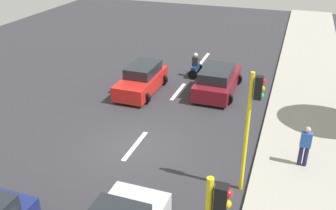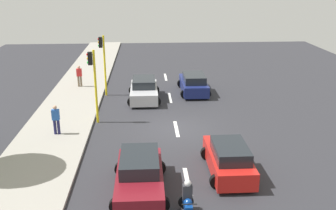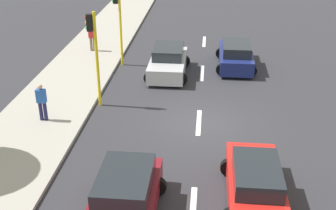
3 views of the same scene
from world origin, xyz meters
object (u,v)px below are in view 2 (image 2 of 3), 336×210
(car_dark_blue, at_px, (194,84))
(car_red, at_px, (229,159))
(pedestrian_near_signal, at_px, (79,75))
(motorcycle, at_px, (188,202))
(traffic_light_midblock, at_px, (103,57))
(car_silver, at_px, (144,90))
(traffic_light_corner, at_px, (93,76))
(car_maroon, at_px, (140,176))
(pedestrian_by_tree, at_px, (56,119))

(car_dark_blue, bearing_deg, car_red, 90.21)
(car_dark_blue, xyz_separation_m, pedestrian_near_signal, (8.91, -1.76, 0.35))
(car_dark_blue, distance_m, pedestrian_near_signal, 9.09)
(car_red, relative_size, pedestrian_near_signal, 2.42)
(motorcycle, relative_size, pedestrian_near_signal, 0.91)
(motorcycle, height_order, traffic_light_midblock, traffic_light_midblock)
(car_silver, distance_m, traffic_light_midblock, 3.88)
(pedestrian_near_signal, distance_m, traffic_light_corner, 8.11)
(car_silver, relative_size, traffic_light_corner, 0.94)
(car_maroon, relative_size, pedestrian_by_tree, 2.59)
(motorcycle, distance_m, traffic_light_midblock, 16.34)
(car_red, bearing_deg, traffic_light_midblock, -61.13)
(pedestrian_near_signal, relative_size, traffic_light_corner, 0.38)
(pedestrian_by_tree, bearing_deg, traffic_light_corner, -133.41)
(traffic_light_corner, bearing_deg, pedestrian_near_signal, -74.01)
(pedestrian_by_tree, bearing_deg, car_silver, -127.26)
(traffic_light_midblock, bearing_deg, car_dark_blue, -177.95)
(car_dark_blue, xyz_separation_m, pedestrian_by_tree, (8.66, 7.86, 0.35))
(car_maroon, height_order, pedestrian_near_signal, pedestrian_near_signal)
(car_silver, bearing_deg, car_maroon, 89.22)
(pedestrian_by_tree, distance_m, traffic_light_midblock, 8.07)
(car_dark_blue, bearing_deg, car_silver, 21.08)
(car_red, distance_m, pedestrian_near_signal, 16.88)
(car_red, xyz_separation_m, pedestrian_by_tree, (8.70, -4.69, 0.35))
(car_dark_blue, xyz_separation_m, traffic_light_corner, (6.74, 5.83, 2.22))
(motorcycle, height_order, pedestrian_near_signal, pedestrian_near_signal)
(car_maroon, height_order, car_silver, same)
(car_maroon, xyz_separation_m, motorcycle, (-1.79, 1.94, -0.07))
(car_red, distance_m, traffic_light_corner, 9.80)
(car_maroon, bearing_deg, pedestrian_near_signal, -72.39)
(car_red, relative_size, traffic_light_corner, 0.91)
(car_dark_blue, distance_m, traffic_light_corner, 9.18)
(pedestrian_near_signal, height_order, traffic_light_midblock, traffic_light_midblock)
(motorcycle, relative_size, pedestrian_by_tree, 0.91)
(car_red, height_order, motorcycle, motorcycle)
(car_silver, bearing_deg, traffic_light_midblock, -22.56)
(car_red, height_order, pedestrian_by_tree, pedestrian_by_tree)
(car_red, height_order, traffic_light_midblock, traffic_light_midblock)
(traffic_light_corner, bearing_deg, car_maroon, 109.12)
(traffic_light_corner, distance_m, traffic_light_midblock, 5.58)
(motorcycle, relative_size, traffic_light_corner, 0.34)
(car_red, xyz_separation_m, traffic_light_corner, (6.78, -6.72, 2.22))
(pedestrian_near_signal, relative_size, traffic_light_midblock, 0.38)
(car_silver, bearing_deg, motorcycle, 96.47)
(traffic_light_midblock, bearing_deg, pedestrian_near_signal, -42.61)
(car_silver, relative_size, car_dark_blue, 0.97)
(traffic_light_corner, height_order, traffic_light_midblock, same)
(car_maroon, bearing_deg, motorcycle, 132.69)
(motorcycle, bearing_deg, car_red, -124.56)
(traffic_light_corner, xyz_separation_m, traffic_light_midblock, (0.00, -5.58, 0.00))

